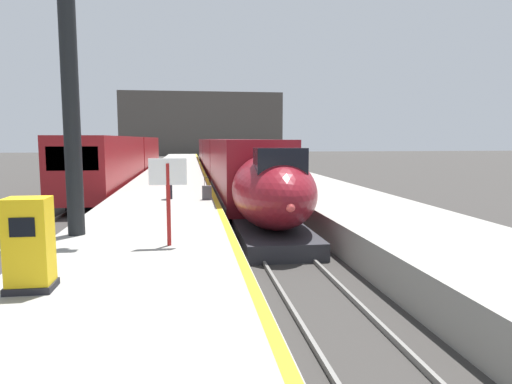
# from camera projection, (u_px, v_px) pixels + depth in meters

# --- Properties ---
(platform_left) EXTENTS (4.80, 110.00, 1.05)m
(platform_left) POSITION_uv_depth(u_px,v_px,m) (168.00, 196.00, 25.11)
(platform_left) COLOR gray
(platform_left) RESTS_ON ground
(platform_right) EXTENTS (4.80, 110.00, 1.05)m
(platform_right) POSITION_uv_depth(u_px,v_px,m) (311.00, 193.00, 26.26)
(platform_right) COLOR gray
(platform_right) RESTS_ON ground
(platform_left_safety_stripe) EXTENTS (0.20, 107.80, 0.01)m
(platform_left_safety_stripe) POSITION_uv_depth(u_px,v_px,m) (209.00, 185.00, 25.37)
(platform_left_safety_stripe) COLOR yellow
(platform_left_safety_stripe) RESTS_ON platform_left
(rail_main_left) EXTENTS (0.08, 110.00, 0.12)m
(rail_main_left) POSITION_uv_depth(u_px,v_px,m) (224.00, 197.00, 28.33)
(rail_main_left) COLOR slate
(rail_main_left) RESTS_ON ground
(rail_main_right) EXTENTS (0.08, 110.00, 0.12)m
(rail_main_right) POSITION_uv_depth(u_px,v_px,m) (248.00, 196.00, 28.55)
(rail_main_right) COLOR slate
(rail_main_right) RESTS_ON ground
(rail_secondary_left) EXTENTS (0.08, 110.00, 0.12)m
(rail_secondary_left) POSITION_uv_depth(u_px,v_px,m) (89.00, 199.00, 27.18)
(rail_secondary_left) COLOR slate
(rail_secondary_left) RESTS_ON ground
(rail_secondary_right) EXTENTS (0.08, 110.00, 0.12)m
(rail_secondary_right) POSITION_uv_depth(u_px,v_px,m) (115.00, 199.00, 27.39)
(rail_secondary_right) COLOR slate
(rail_secondary_right) RESTS_ON ground
(highspeed_train_main) EXTENTS (2.92, 56.00, 3.60)m
(highspeed_train_main) POSITION_uv_depth(u_px,v_px,m) (223.00, 158.00, 39.78)
(highspeed_train_main) COLOR maroon
(highspeed_train_main) RESTS_ON ground
(regional_train_adjacent) EXTENTS (2.85, 36.60, 3.80)m
(regional_train_adjacent) POSITION_uv_depth(u_px,v_px,m) (127.00, 157.00, 38.48)
(regional_train_adjacent) COLOR maroon
(regional_train_adjacent) RESTS_ON ground
(station_column_mid) EXTENTS (4.00, 0.68, 8.58)m
(station_column_mid) POSITION_uv_depth(u_px,v_px,m) (68.00, 37.00, 11.75)
(station_column_mid) COLOR black
(station_column_mid) RESTS_ON platform_left
(passenger_near_edge) EXTENTS (0.26, 0.57, 1.69)m
(passenger_near_edge) POSITION_uv_depth(u_px,v_px,m) (170.00, 176.00, 19.63)
(passenger_near_edge) COLOR #23232D
(passenger_near_edge) RESTS_ON platform_left
(rolling_suitcase) EXTENTS (0.40, 0.22, 0.98)m
(rolling_suitcase) POSITION_uv_depth(u_px,v_px,m) (207.00, 193.00, 19.41)
(rolling_suitcase) COLOR #4C4C51
(rolling_suitcase) RESTS_ON platform_left
(ticket_machine_yellow) EXTENTS (0.76, 0.62, 1.60)m
(ticket_machine_yellow) POSITION_uv_depth(u_px,v_px,m) (30.00, 248.00, 7.72)
(ticket_machine_yellow) COLOR yellow
(ticket_machine_yellow) RESTS_ON platform_left
(departure_info_board) EXTENTS (0.90, 0.10, 2.12)m
(departure_info_board) POSITION_uv_depth(u_px,v_px,m) (168.00, 184.00, 10.92)
(departure_info_board) COLOR maroon
(departure_info_board) RESTS_ON platform_left
(terminus_back_wall) EXTENTS (36.00, 2.00, 14.00)m
(terminus_back_wall) POSITION_uv_depth(u_px,v_px,m) (202.00, 124.00, 100.87)
(terminus_back_wall) COLOR #4C4742
(terminus_back_wall) RESTS_ON ground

